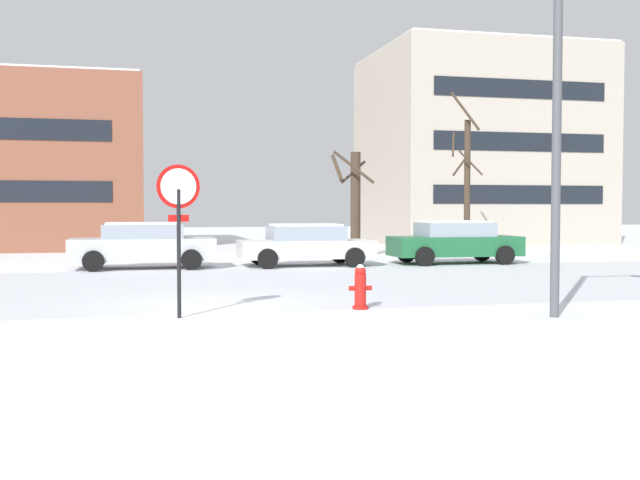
{
  "coord_description": "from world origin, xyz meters",
  "views": [
    {
      "loc": [
        -1.54,
        -14.8,
        1.92
      ],
      "look_at": [
        3.49,
        5.85,
        1.02
      ],
      "focal_mm": 43.0,
      "sensor_mm": 36.0,
      "label": 1
    }
  ],
  "objects_px": {
    "stop_sign": "(179,210)",
    "parked_car_white": "(306,244)",
    "parked_car_green": "(455,242)",
    "fire_hydrant": "(360,287)",
    "street_lamp": "(574,100)",
    "parked_car_silver": "(143,245)"
  },
  "relations": [
    {
      "from": "stop_sign",
      "to": "parked_car_white",
      "type": "bearing_deg",
      "value": 66.88
    },
    {
      "from": "parked_car_white",
      "to": "parked_car_green",
      "type": "distance_m",
      "value": 5.22
    },
    {
      "from": "fire_hydrant",
      "to": "parked_car_green",
      "type": "bearing_deg",
      "value": 58.21
    },
    {
      "from": "street_lamp",
      "to": "fire_hydrant",
      "type": "bearing_deg",
      "value": 151.58
    },
    {
      "from": "stop_sign",
      "to": "parked_car_green",
      "type": "relative_size",
      "value": 0.6
    },
    {
      "from": "stop_sign",
      "to": "parked_car_silver",
      "type": "xyz_separation_m",
      "value": [
        -0.49,
        11.19,
        -1.12
      ]
    },
    {
      "from": "stop_sign",
      "to": "parked_car_white",
      "type": "xyz_separation_m",
      "value": [
        4.72,
        11.06,
        -1.16
      ]
    },
    {
      "from": "parked_car_silver",
      "to": "parked_car_white",
      "type": "relative_size",
      "value": 1.03
    },
    {
      "from": "parked_car_white",
      "to": "stop_sign",
      "type": "bearing_deg",
      "value": -113.12
    },
    {
      "from": "parked_car_silver",
      "to": "parked_car_green",
      "type": "xyz_separation_m",
      "value": [
        10.43,
        -0.27,
        0.0
      ]
    },
    {
      "from": "stop_sign",
      "to": "parked_car_white",
      "type": "height_order",
      "value": "stop_sign"
    },
    {
      "from": "parked_car_white",
      "to": "parked_car_silver",
      "type": "bearing_deg",
      "value": 178.56
    },
    {
      "from": "street_lamp",
      "to": "parked_car_silver",
      "type": "bearing_deg",
      "value": 119.78
    },
    {
      "from": "parked_car_white",
      "to": "parked_car_green",
      "type": "xyz_separation_m",
      "value": [
        5.21,
        -0.14,
        0.04
      ]
    },
    {
      "from": "parked_car_green",
      "to": "street_lamp",
      "type": "bearing_deg",
      "value": -104.52
    },
    {
      "from": "stop_sign",
      "to": "street_lamp",
      "type": "relative_size",
      "value": 0.43
    },
    {
      "from": "stop_sign",
      "to": "parked_car_white",
      "type": "distance_m",
      "value": 12.09
    },
    {
      "from": "parked_car_white",
      "to": "street_lamp",
      "type": "bearing_deg",
      "value": -80.85
    },
    {
      "from": "street_lamp",
      "to": "parked_car_silver",
      "type": "distance_m",
      "value": 14.87
    },
    {
      "from": "street_lamp",
      "to": "parked_car_green",
      "type": "height_order",
      "value": "street_lamp"
    },
    {
      "from": "parked_car_green",
      "to": "parked_car_white",
      "type": "bearing_deg",
      "value": 178.49
    },
    {
      "from": "parked_car_white",
      "to": "fire_hydrant",
      "type": "bearing_deg",
      "value": -97.07
    }
  ]
}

